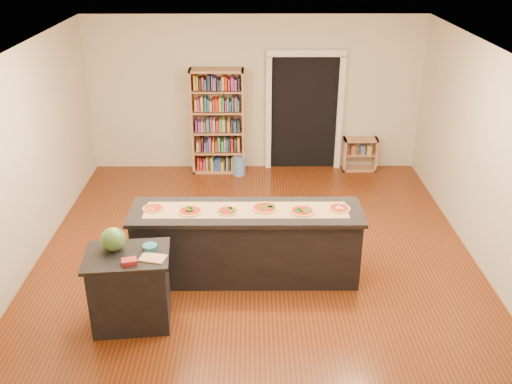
{
  "coord_description": "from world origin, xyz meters",
  "views": [
    {
      "loc": [
        -0.05,
        -6.54,
        4.16
      ],
      "look_at": [
        0.0,
        0.2,
        1.0
      ],
      "focal_mm": 40.0,
      "sensor_mm": 36.0,
      "label": 1
    }
  ],
  "objects_px": {
    "side_counter": "(130,289)",
    "waste_bin": "(239,166)",
    "low_shelf": "(360,154)",
    "watermelon": "(113,239)",
    "kitchen_island": "(247,243)",
    "bookshelf": "(218,122)"
  },
  "relations": [
    {
      "from": "kitchen_island",
      "to": "side_counter",
      "type": "xyz_separation_m",
      "value": [
        -1.3,
        -0.96,
        -0.02
      ]
    },
    {
      "from": "bookshelf",
      "to": "waste_bin",
      "type": "bearing_deg",
      "value": -25.58
    },
    {
      "from": "low_shelf",
      "to": "waste_bin",
      "type": "height_order",
      "value": "low_shelf"
    },
    {
      "from": "side_counter",
      "to": "low_shelf",
      "type": "relative_size",
      "value": 1.49
    },
    {
      "from": "side_counter",
      "to": "low_shelf",
      "type": "xyz_separation_m",
      "value": [
        3.37,
        4.52,
        -0.15
      ]
    },
    {
      "from": "kitchen_island",
      "to": "waste_bin",
      "type": "xyz_separation_m",
      "value": [
        -0.17,
        3.34,
        -0.32
      ]
    },
    {
      "from": "kitchen_island",
      "to": "bookshelf",
      "type": "relative_size",
      "value": 1.52
    },
    {
      "from": "bookshelf",
      "to": "low_shelf",
      "type": "xyz_separation_m",
      "value": [
        2.62,
        0.04,
        -0.64
      ]
    },
    {
      "from": "kitchen_island",
      "to": "watermelon",
      "type": "height_order",
      "value": "watermelon"
    },
    {
      "from": "kitchen_island",
      "to": "bookshelf",
      "type": "xyz_separation_m",
      "value": [
        -0.54,
        3.52,
        0.47
      ]
    },
    {
      "from": "low_shelf",
      "to": "watermelon",
      "type": "xyz_separation_m",
      "value": [
        -3.52,
        -4.42,
        0.73
      ]
    },
    {
      "from": "waste_bin",
      "to": "watermelon",
      "type": "height_order",
      "value": "watermelon"
    },
    {
      "from": "side_counter",
      "to": "bookshelf",
      "type": "xyz_separation_m",
      "value": [
        0.76,
        4.48,
        0.49
      ]
    },
    {
      "from": "side_counter",
      "to": "waste_bin",
      "type": "distance_m",
      "value": 4.46
    },
    {
      "from": "waste_bin",
      "to": "kitchen_island",
      "type": "bearing_deg",
      "value": -87.15
    },
    {
      "from": "side_counter",
      "to": "watermelon",
      "type": "xyz_separation_m",
      "value": [
        -0.15,
        0.09,
        0.58
      ]
    },
    {
      "from": "bookshelf",
      "to": "low_shelf",
      "type": "relative_size",
      "value": 3.08
    },
    {
      "from": "side_counter",
      "to": "waste_bin",
      "type": "xyz_separation_m",
      "value": [
        1.13,
        4.3,
        -0.29
      ]
    },
    {
      "from": "watermelon",
      "to": "low_shelf",
      "type": "bearing_deg",
      "value": 51.46
    },
    {
      "from": "kitchen_island",
      "to": "waste_bin",
      "type": "distance_m",
      "value": 3.36
    },
    {
      "from": "low_shelf",
      "to": "waste_bin",
      "type": "xyz_separation_m",
      "value": [
        -2.24,
        -0.22,
        -0.14
      ]
    },
    {
      "from": "kitchen_island",
      "to": "side_counter",
      "type": "height_order",
      "value": "kitchen_island"
    }
  ]
}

